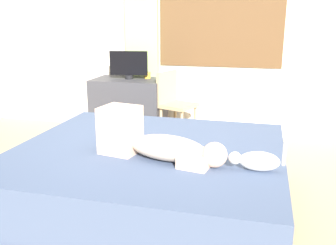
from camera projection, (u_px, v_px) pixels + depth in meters
ground_plane at (146, 207)px, 3.03m from camera, size 16.00×16.00×0.00m
back_wall_with_window at (198, 21)px, 4.71m from camera, size 6.40×0.14×2.90m
bed at (149, 179)px, 2.93m from camera, size 2.07×1.87×0.53m
person_lying at (155, 142)px, 2.62m from camera, size 0.94×0.40×0.34m
cat at (256, 161)px, 2.40m from camera, size 0.36×0.12×0.21m
desk at (129, 107)px, 4.83m from camera, size 0.90×0.56×0.74m
tv_monitor at (129, 65)px, 4.68m from camera, size 0.48×0.10×0.35m
cup at (147, 75)px, 4.76m from camera, size 0.08×0.08×0.08m
chair_by_desk at (174, 101)px, 4.55m from camera, size 0.49×0.49×0.86m
curtain_left at (142, 32)px, 4.81m from camera, size 0.44×0.06×2.63m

